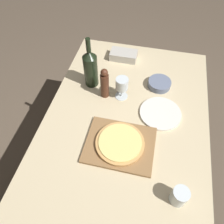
# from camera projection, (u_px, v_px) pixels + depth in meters

# --- Properties ---
(ground_plane) EXTENTS (12.00, 12.00, 0.00)m
(ground_plane) POSITION_uv_depth(u_px,v_px,m) (121.00, 171.00, 1.87)
(ground_plane) COLOR brown
(dining_table) EXTENTS (0.96, 1.46, 0.74)m
(dining_table) POSITION_uv_depth(u_px,v_px,m) (125.00, 130.00, 1.35)
(dining_table) COLOR #CCB78E
(dining_table) RESTS_ON ground_plane
(cutting_board) EXTENTS (0.37, 0.29, 0.02)m
(cutting_board) POSITION_uv_depth(u_px,v_px,m) (120.00, 145.00, 1.17)
(cutting_board) COLOR olive
(cutting_board) RESTS_ON dining_table
(pizza) EXTENTS (0.26, 0.26, 0.02)m
(pizza) POSITION_uv_depth(u_px,v_px,m) (120.00, 143.00, 1.16)
(pizza) COLOR tan
(pizza) RESTS_ON cutting_board
(wine_bottle) EXTENTS (0.09, 0.09, 0.34)m
(wine_bottle) POSITION_uv_depth(u_px,v_px,m) (91.00, 68.00, 1.36)
(wine_bottle) COLOR black
(wine_bottle) RESTS_ON dining_table
(pepper_mill) EXTENTS (0.05, 0.05, 0.21)m
(pepper_mill) POSITION_uv_depth(u_px,v_px,m) (105.00, 84.00, 1.32)
(pepper_mill) COLOR #4C2819
(pepper_mill) RESTS_ON dining_table
(wine_glass) EXTENTS (0.08, 0.08, 0.15)m
(wine_glass) POSITION_uv_depth(u_px,v_px,m) (122.00, 85.00, 1.31)
(wine_glass) COLOR silver
(wine_glass) RESTS_ON dining_table
(small_bowl) EXTENTS (0.15, 0.15, 0.04)m
(small_bowl) POSITION_uv_depth(u_px,v_px,m) (159.00, 84.00, 1.43)
(small_bowl) COLOR slate
(small_bowl) RESTS_ON dining_table
(drinking_tumbler) EXTENTS (0.08, 0.08, 0.10)m
(drinking_tumbler) POSITION_uv_depth(u_px,v_px,m) (179.00, 196.00, 0.97)
(drinking_tumbler) COLOR silver
(drinking_tumbler) RESTS_ON dining_table
(dinner_plate) EXTENTS (0.25, 0.25, 0.01)m
(dinner_plate) POSITION_uv_depth(u_px,v_px,m) (160.00, 113.00, 1.30)
(dinner_plate) COLOR silver
(dinner_plate) RESTS_ON dining_table
(food_container) EXTENTS (0.19, 0.11, 0.06)m
(food_container) POSITION_uv_depth(u_px,v_px,m) (124.00, 55.00, 1.60)
(food_container) COLOR #BCB7AD
(food_container) RESTS_ON dining_table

